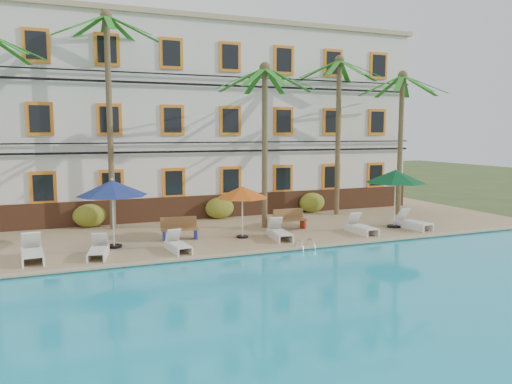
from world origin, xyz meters
name	(u,v)px	position (x,y,z in m)	size (l,w,h in m)	color
ground	(253,253)	(0.00, 0.00, 0.00)	(100.00, 100.00, 0.00)	#384C23
pool_deck	(215,228)	(0.00, 5.00, 0.12)	(30.00, 12.00, 0.25)	tan
swimming_pool	(353,310)	(0.00, -7.00, 0.10)	(26.00, 12.00, 0.20)	#1BADCF
pool_coping	(262,251)	(0.00, -0.90, 0.28)	(30.00, 0.35, 0.06)	tan
hotel_building	(187,119)	(0.00, 9.98, 5.37)	(25.40, 6.44, 10.22)	silver
palm_b	(109,93)	(-4.60, 5.78, 6.39)	(4.59, 4.59, 9.73)	brown
palm_c	(265,121)	(1.98, 3.53, 5.15)	(4.59, 4.59, 7.54)	brown
palm_d	(338,113)	(7.04, 5.53, 5.64)	(4.59, 4.59, 8.40)	brown
palm_e	(401,122)	(10.17, 4.35, 5.20)	(4.59, 4.59, 7.63)	brown
shrub_left	(90,216)	(-5.57, 6.60, 0.80)	(1.50, 0.90, 1.10)	#32631C
shrub_mid	(220,208)	(0.77, 6.60, 0.80)	(1.50, 0.90, 1.10)	#32631C
shrub_right	(312,203)	(6.12, 6.60, 0.80)	(1.50, 0.90, 1.10)	#32631C
umbrella_blue	(112,188)	(-4.98, 1.95, 2.54)	(2.68, 2.68, 2.68)	black
umbrella_red	(242,192)	(0.24, 1.81, 2.16)	(2.24, 2.24, 2.24)	black
umbrella_green	(396,177)	(7.61, 1.33, 2.62)	(2.77, 2.77, 2.77)	black
lounger_a	(32,252)	(-7.82, 0.93, 0.55)	(0.83, 2.00, 0.92)	white
lounger_b	(98,250)	(-5.66, 0.64, 0.51)	(0.92, 1.77, 0.80)	white
lounger_c	(178,244)	(-2.84, 0.44, 0.50)	(0.75, 1.68, 0.77)	white
lounger_d	(279,232)	(1.57, 1.02, 0.52)	(0.82, 1.85, 0.85)	white
lounger_e	(361,227)	(5.40, 0.76, 0.53)	(0.65, 1.80, 0.85)	white
lounger_f	(412,222)	(8.19, 0.78, 0.54)	(0.92, 1.95, 0.89)	white
bench_left	(180,228)	(-2.30, 2.44, 0.72)	(1.54, 0.61, 0.93)	olive
bench_right	(289,219)	(2.87, 2.73, 0.72)	(1.50, 0.48, 0.93)	olive
pool_ladder	(305,249)	(1.73, -1.00, 0.25)	(0.54, 0.74, 0.74)	silver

